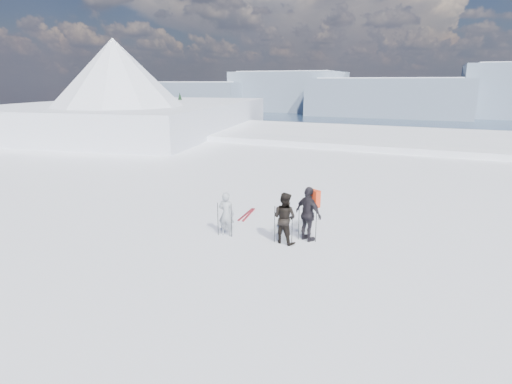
# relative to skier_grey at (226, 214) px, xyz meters

# --- Properties ---
(lake_basin) EXTENTS (820.00, 820.00, 71.62)m
(lake_basin) POSITION_rel_skier_grey_xyz_m (2.19, 28.17, -7.31)
(lake_basin) COLOR white
(lake_basin) RESTS_ON ground
(far_mountain_range) EXTENTS (770.00, 110.00, 53.00)m
(far_mountain_range) POSITION_rel_skier_grey_xyz_m (31.79, 452.95, -8.00)
(far_mountain_range) COLOR slate
(far_mountain_range) RESTS_ON ground
(near_ridge) EXTENTS (31.37, 35.68, 25.62)m
(near_ridge) POSITION_rel_skier_grey_xyz_m (-24.45, 27.37, -4.35)
(near_ridge) COLOR white
(near_ridge) RESTS_ON ground
(skier_grey) EXTENTS (0.62, 0.44, 1.62)m
(skier_grey) POSITION_rel_skier_grey_xyz_m (0.00, 0.00, 0.00)
(skier_grey) COLOR #9398A0
(skier_grey) RESTS_ON ground
(skier_dark) EXTENTS (1.01, 0.87, 1.81)m
(skier_dark) POSITION_rel_skier_grey_xyz_m (2.15, 0.20, 0.09)
(skier_dark) COLOR black
(skier_dark) RESTS_ON ground
(skier_pack) EXTENTS (1.24, 0.96, 1.96)m
(skier_pack) POSITION_rel_skier_grey_xyz_m (2.85, 0.70, 0.17)
(skier_pack) COLOR black
(skier_pack) RESTS_ON ground
(backpack) EXTENTS (0.48, 0.40, 0.60)m
(backpack) POSITION_rel_skier_grey_xyz_m (2.97, 0.92, 1.45)
(backpack) COLOR red
(backpack) RESTS_ON skier_pack
(ski_poles) EXTENTS (3.47, 0.79, 1.32)m
(ski_poles) POSITION_rel_skier_grey_xyz_m (1.64, 0.22, -0.19)
(ski_poles) COLOR black
(ski_poles) RESTS_ON ground
(skis_loose) EXTENTS (0.41, 1.70, 0.03)m
(skis_loose) POSITION_rel_skier_grey_xyz_m (-0.27, 2.38, -0.80)
(skis_loose) COLOR black
(skis_loose) RESTS_ON ground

